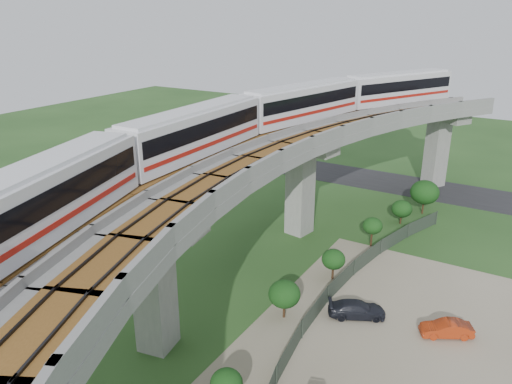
% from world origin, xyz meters
% --- Properties ---
extents(ground, '(160.00, 160.00, 0.00)m').
position_xyz_m(ground, '(0.00, 0.00, 0.00)').
color(ground, '#24461C').
rests_on(ground, ground).
extents(dirt_lot, '(18.00, 26.00, 0.04)m').
position_xyz_m(dirt_lot, '(14.00, -2.00, 0.02)').
color(dirt_lot, gray).
rests_on(dirt_lot, ground).
extents(asphalt_road, '(60.00, 8.00, 0.03)m').
position_xyz_m(asphalt_road, '(0.00, 30.00, 0.01)').
color(asphalt_road, '#232326').
rests_on(asphalt_road, ground).
extents(viaduct, '(19.58, 73.98, 11.40)m').
position_xyz_m(viaduct, '(3.84, 0.00, 9.05)').
color(viaduct, '#99968E').
rests_on(viaduct, ground).
extents(metro_train, '(13.01, 61.11, 3.64)m').
position_xyz_m(metro_train, '(0.56, 4.98, 12.31)').
color(metro_train, silver).
rests_on(metro_train, ground).
extents(fence, '(3.87, 38.73, 1.50)m').
position_xyz_m(fence, '(9.75, 0.00, 0.75)').
color(fence, '#2D382D').
rests_on(fence, ground).
extents(tree_0, '(3.03, 3.03, 3.77)m').
position_xyz_m(tree_0, '(10.32, 21.57, 2.47)').
color(tree_0, '#382314').
rests_on(tree_0, ground).
extents(tree_1, '(2.09, 2.09, 2.54)m').
position_xyz_m(tree_1, '(9.04, 17.66, 1.65)').
color(tree_1, '#382314').
rests_on(tree_1, ground).
extents(tree_2, '(1.82, 1.82, 2.88)m').
position_xyz_m(tree_2, '(8.13, 10.97, 2.09)').
color(tree_2, '#382314').
rests_on(tree_2, ground).
extents(tree_3, '(1.93, 1.93, 2.64)m').
position_xyz_m(tree_3, '(7.40, 3.49, 1.81)').
color(tree_3, '#382314').
rests_on(tree_3, ground).
extents(tree_4, '(2.30, 2.30, 2.92)m').
position_xyz_m(tree_4, '(6.52, -3.39, 1.94)').
color(tree_4, '#382314').
rests_on(tree_4, ground).
extents(tree_5, '(1.83, 1.83, 2.23)m').
position_xyz_m(tree_5, '(7.70, -12.46, 1.45)').
color(tree_5, '#382314').
rests_on(tree_5, ground).
extents(car_red, '(3.61, 2.72, 1.14)m').
position_xyz_m(car_red, '(16.98, 0.30, 0.61)').
color(car_red, '#9A2B0E').
rests_on(car_red, dirt_lot).
extents(car_dark, '(4.39, 3.40, 1.19)m').
position_xyz_m(car_dark, '(10.97, -0.61, 0.63)').
color(car_dark, black).
rests_on(car_dark, dirt_lot).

